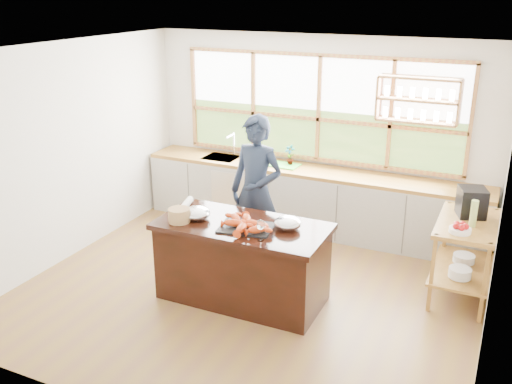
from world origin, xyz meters
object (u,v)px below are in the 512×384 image
Objects in this scene: cook at (256,192)px; espresso_machine at (472,202)px; island at (242,261)px; wicker_basket at (179,215)px.

espresso_machine is (2.43, 0.39, 0.12)m from cook.
cook is (-0.24, 0.89, 0.49)m from island.
wicker_basket is at bearing -103.48° from cook.
espresso_machine is at bearing 15.13° from cook.
espresso_machine is at bearing 30.25° from island.
espresso_machine is (2.19, 1.28, 0.61)m from island.
cook is at bearing 170.53° from espresso_machine.
wicker_basket is at bearing -160.45° from island.
wicker_basket is (-0.64, -0.23, 0.52)m from island.
cook is at bearing 70.40° from wicker_basket.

